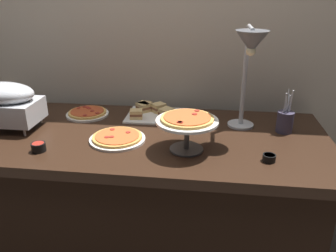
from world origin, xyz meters
The scene contains 12 objects.
ground_plane centered at (0.00, 0.00, 0.00)m, with size 8.00×8.00×0.00m, color #4C443D.
back_wall centered at (0.00, 0.50, 1.20)m, with size 4.40×0.04×2.40m, color #B7A893.
buffet_table centered at (0.00, 0.00, 0.39)m, with size 1.90×0.84×0.76m.
chafing_dish centered at (-0.73, -0.01, 0.90)m, with size 0.36×0.22×0.25m.
heat_lamp centered at (0.51, 0.03, 1.18)m, with size 0.15×0.33×0.54m.
pizza_plate_front centered at (-0.10, -0.10, 0.77)m, with size 0.27×0.27×0.03m.
pizza_plate_center centered at (-0.37, 0.23, 0.77)m, with size 0.25×0.25×0.03m.
pizza_plate_raised_stand centered at (0.24, -0.16, 0.89)m, with size 0.28×0.28×0.17m.
sandwich_platter centered at (0.02, 0.27, 0.78)m, with size 0.34×0.28×0.06m.
sauce_cup_near centered at (-0.43, -0.26, 0.78)m, with size 0.07×0.07×0.04m.
sauce_cup_far centered at (0.61, -0.22, 0.78)m, with size 0.06×0.06×0.03m.
utensil_holder centered at (0.73, 0.12, 0.82)m, with size 0.08×0.08×0.23m.
Camera 1 is at (0.34, -1.58, 1.47)m, focal length 36.58 mm.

